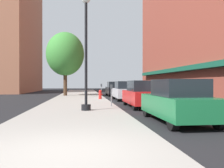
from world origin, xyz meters
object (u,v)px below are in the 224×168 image
at_px(car_silver, 125,91).
at_px(tree_near, 65,54).
at_px(fire_hydrant, 100,94).
at_px(car_red, 142,94).
at_px(parking_meter_near, 111,92).
at_px(car_green, 178,101).
at_px(lamppost, 86,50).
at_px(parking_meter_far, 101,89).
at_px(car_black, 115,89).

bearing_deg(car_silver, tree_near, 131.82).
relative_size(fire_hydrant, car_red, 0.18).
height_order(parking_meter_near, car_red, car_red).
relative_size(tree_near, car_silver, 1.62).
distance_m(fire_hydrant, car_green, 12.21).
xyz_separation_m(tree_near, car_silver, (5.62, -6.20, -3.89)).
bearing_deg(lamppost, car_silver, 67.87).
bearing_deg(car_red, car_silver, 88.03).
relative_size(lamppost, tree_near, 0.84).
bearing_deg(fire_hydrant, car_silver, -0.70).
height_order(lamppost, car_green, lamppost).
bearing_deg(parking_meter_near, car_silver, 73.48).
distance_m(fire_hydrant, parking_meter_near, 6.62).
height_order(parking_meter_far, car_silver, car_silver).
height_order(fire_hydrant, tree_near, tree_near).
height_order(parking_meter_far, tree_near, tree_near).
distance_m(parking_meter_near, car_red, 1.98).
bearing_deg(parking_meter_near, parking_meter_far, 90.00).
xyz_separation_m(parking_meter_near, car_black, (1.95, 13.74, -0.14)).
distance_m(lamppost, fire_hydrant, 9.07).
bearing_deg(car_black, car_green, -89.54).
bearing_deg(car_red, tree_near, 112.25).
relative_size(fire_hydrant, car_silver, 0.18).
xyz_separation_m(lamppost, car_green, (3.47, -3.44, -2.39)).
xyz_separation_m(parking_meter_near, tree_near, (-3.67, 12.77, 3.75)).
bearing_deg(car_red, car_green, -91.97).
relative_size(parking_meter_far, tree_near, 0.19).
relative_size(fire_hydrant, parking_meter_far, 0.60).
distance_m(car_red, car_silver, 6.29).
distance_m(fire_hydrant, car_silver, 2.19).
height_order(lamppost, car_red, lamppost).
bearing_deg(fire_hydrant, car_black, 73.06).
bearing_deg(parking_meter_far, car_black, 70.20).
xyz_separation_m(lamppost, fire_hydrant, (1.30, 8.57, -2.68)).
xyz_separation_m(parking_meter_far, car_silver, (1.95, -1.75, -0.14)).
height_order(fire_hydrant, car_black, car_black).
height_order(parking_meter_near, car_green, car_green).
relative_size(car_red, car_black, 1.00).
distance_m(parking_meter_near, car_green, 5.75).
bearing_deg(car_green, parking_meter_far, 96.47).
relative_size(car_red, car_silver, 1.00).
bearing_deg(parking_meter_far, tree_near, 129.51).
bearing_deg(lamppost, fire_hydrant, 81.37).
relative_size(lamppost, fire_hydrant, 7.47).
bearing_deg(fire_hydrant, tree_near, 119.17).
bearing_deg(tree_near, parking_meter_far, -50.49).
bearing_deg(car_black, lamppost, -102.01).
bearing_deg(car_green, lamppost, 133.67).
height_order(fire_hydrant, parking_meter_far, parking_meter_far).
bearing_deg(car_silver, lamppost, -112.51).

